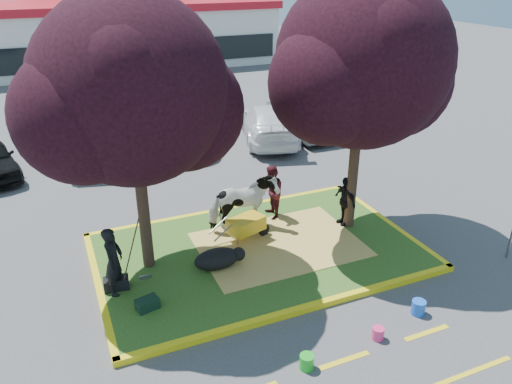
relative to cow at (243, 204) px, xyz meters
name	(u,v)px	position (x,y,z in m)	size (l,w,h in m)	color
ground	(259,254)	(-0.03, -1.14, -0.95)	(90.00, 90.00, 0.00)	#424244
median_island	(259,251)	(-0.03, -1.14, -0.87)	(8.00, 5.00, 0.15)	#294E18
curb_near	(305,309)	(-0.03, -3.72, -0.87)	(8.30, 0.16, 0.15)	yellow
curb_far	(225,210)	(-0.03, 1.44, -0.87)	(8.30, 0.16, 0.15)	yellow
curb_left	(99,288)	(-4.11, -1.14, -0.87)	(0.16, 5.30, 0.15)	yellow
curb_right	(386,222)	(4.05, -1.14, -0.87)	(0.16, 5.30, 0.15)	yellow
straw_bedding	(279,244)	(0.57, -1.14, -0.79)	(4.20, 3.00, 0.01)	#D2B056
tree_purple_left	(133,98)	(-2.81, -0.76, 3.41)	(5.06, 4.20, 6.51)	black
tree_purple_right	(363,70)	(2.89, -0.96, 3.61)	(5.30, 4.40, 6.82)	black
fire_lane_stripe_b	(345,360)	(-0.03, -5.34, -0.94)	(1.10, 0.12, 0.01)	yellow
fire_lane_stripe_c	(427,333)	(1.97, -5.34, -0.94)	(1.10, 0.12, 0.01)	yellow
retail_building	(131,33)	(1.97, 26.84, 1.30)	(20.40, 8.40, 4.40)	silver
cow	(243,204)	(0.00, 0.00, 0.00)	(0.86, 1.89, 1.59)	silver
calf	(217,259)	(-1.31, -1.53, -0.55)	(1.14, 0.65, 0.50)	black
handler	(114,261)	(-3.73, -1.58, 0.02)	(0.60, 0.39, 1.64)	black
visitor_a	(272,192)	(1.04, 0.37, 0.00)	(0.77, 0.60, 1.59)	#421219
visitor_b	(345,201)	(2.77, -0.82, -0.07)	(0.85, 0.35, 1.45)	black
wheelbarrow	(247,225)	(-0.12, -0.55, -0.35)	(1.73, 0.86, 0.66)	black
gear_bag_dark	(116,283)	(-3.73, -1.45, -0.65)	(0.56, 0.31, 0.29)	black
gear_bag_green	(147,304)	(-3.23, -2.46, -0.67)	(0.48, 0.30, 0.25)	black
bucket_green	(307,362)	(-0.80, -5.22, -0.80)	(0.28, 0.28, 0.30)	green
bucket_pink	(378,333)	(0.92, -5.08, -0.81)	(0.25, 0.25, 0.27)	#E53274
bucket_blue	(418,307)	(2.21, -4.76, -0.78)	(0.31, 0.31, 0.33)	blue
car_silver	(94,149)	(-3.18, 7.14, -0.33)	(1.31, 3.76, 1.24)	#A7A9AF
car_red	(169,129)	(-0.06, 8.01, -0.21)	(2.45, 5.31, 1.48)	maroon
car_white	(268,123)	(4.03, 7.16, -0.19)	(2.13, 5.24, 1.52)	white
car_grey	(301,118)	(5.68, 7.29, -0.23)	(1.52, 4.35, 1.43)	#55595C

